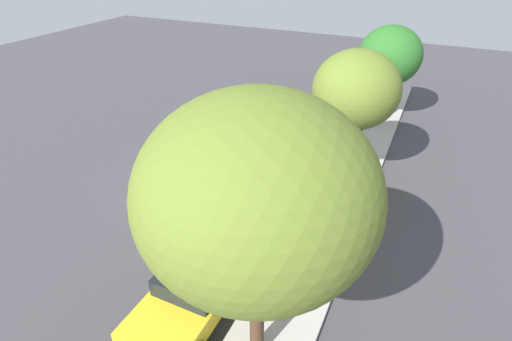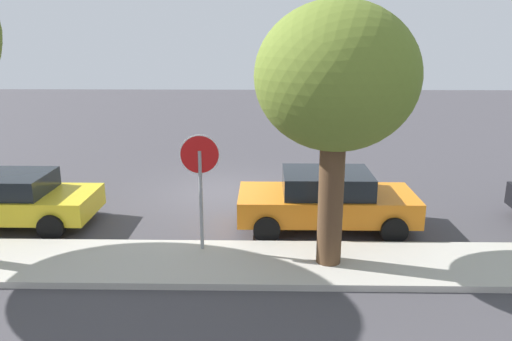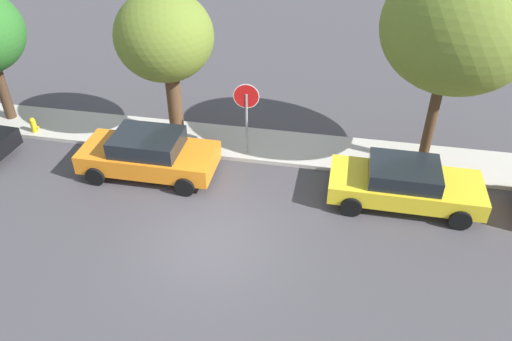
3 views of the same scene
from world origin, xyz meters
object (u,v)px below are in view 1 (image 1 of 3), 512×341
Objects in this scene: parked_car_orange at (299,154)px; fire_hydrant at (359,124)px; stop_sign at (318,171)px; street_tree_near_corner at (390,56)px; street_tree_far at (356,91)px; parked_car_yellow at (198,285)px; parked_car_black at (337,100)px; street_tree_mid_block at (257,196)px.

parked_car_orange is 5.39m from fire_hydrant.
street_tree_near_corner reaches higher than stop_sign.
street_tree_far reaches higher than stop_sign.
street_tree_far is 6.44m from fire_hydrant.
parked_car_black is at bearing -179.27° from parked_car_yellow.
fire_hydrant is (-13.36, 1.55, -0.35)m from parked_car_yellow.
fire_hydrant is at bearing -23.96° from street_tree_near_corner.
stop_sign is 10.36m from parked_car_black.
stop_sign is at bearing 10.52° from parked_car_black.
fire_hydrant is (-5.16, 1.52, -0.40)m from parked_car_orange.
parked_car_yellow is at bearing -14.73° from street_tree_far.
street_tree_mid_block reaches higher than fire_hydrant.
parked_car_black is at bearing -139.11° from fire_hydrant.
parked_car_black reaches higher than fire_hydrant.
street_tree_mid_block is (16.03, -0.11, 1.29)m from street_tree_near_corner.
street_tree_mid_block is (0.94, 2.20, 4.15)m from parked_car_yellow.
stop_sign is 0.54× the size of street_tree_near_corner.
parked_car_orange is 3.80m from street_tree_far.
parked_car_yellow is 1.03× the size of parked_car_black.
parked_car_black is (-7.17, -0.22, -0.02)m from parked_car_orange.
street_tree_near_corner is (-6.88, 2.29, 2.81)m from parked_car_orange.
parked_car_orange is at bearing 1.77° from parked_car_black.
parked_car_orange is 7.17m from parked_car_black.
parked_car_black is 3.79m from street_tree_near_corner.
street_tree_mid_block is at bearing 4.77° from stop_sign.
parked_car_orange reaches higher than fire_hydrant.
parked_car_yellow is at bearing -8.72° from street_tree_near_corner.
fire_hydrant is at bearing -177.38° from street_tree_mid_block.
parked_car_yellow is at bearing 0.73° from parked_car_black.
street_tree_near_corner is at bearing 178.38° from street_tree_far.
street_tree_far is at bearing 17.48° from parked_car_black.
street_tree_near_corner is 0.93× the size of street_tree_far.
street_tree_far reaches higher than parked_car_yellow.
stop_sign is 0.62× the size of parked_car_black.
street_tree_near_corner reaches higher than parked_car_orange.
street_tree_near_corner is (0.29, 2.51, 2.83)m from parked_car_black.
street_tree_near_corner is 3.72m from fire_hydrant.
fire_hydrant is (-14.30, -0.66, -4.50)m from street_tree_mid_block.
parked_car_yellow is (8.20, -0.03, -0.05)m from parked_car_orange.
street_tree_near_corner is at bearing 83.50° from parked_car_black.
stop_sign reaches higher than parked_car_orange.
street_tree_far is at bearing 171.28° from stop_sign.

